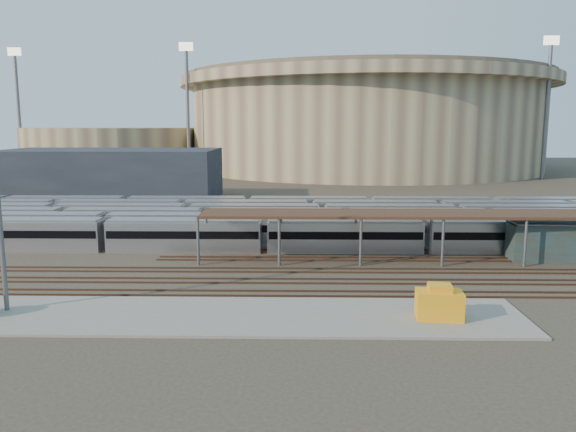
% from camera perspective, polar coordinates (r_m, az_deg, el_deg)
% --- Properties ---
extents(ground, '(420.00, 420.00, 0.00)m').
position_cam_1_polar(ground, '(58.37, -1.50, -5.36)').
color(ground, '#383026').
rests_on(ground, ground).
extents(apron, '(50.00, 9.00, 0.20)m').
position_cam_1_polar(apron, '(44.57, -8.93, -9.96)').
color(apron, gray).
rests_on(apron, ground).
extents(subway_trains, '(127.74, 23.90, 3.60)m').
position_cam_1_polar(subway_trains, '(76.15, -2.04, -0.55)').
color(subway_trains, '#ABACB0').
rests_on(subway_trains, ground).
extents(inspection_shed, '(60.30, 6.00, 5.30)m').
position_cam_1_polar(inspection_shed, '(64.21, 18.66, 0.04)').
color(inspection_shed, slate).
rests_on(inspection_shed, ground).
extents(empty_tracks, '(170.00, 9.62, 0.18)m').
position_cam_1_polar(empty_tracks, '(53.52, -1.75, -6.60)').
color(empty_tracks, '#4C3323').
rests_on(empty_tracks, ground).
extents(stadium, '(124.00, 124.00, 32.50)m').
position_cam_1_polar(stadium, '(197.74, 7.71, 9.59)').
color(stadium, tan).
rests_on(stadium, ground).
extents(secondary_arena, '(56.00, 56.00, 14.00)m').
position_cam_1_polar(secondary_arena, '(196.83, -17.56, 6.49)').
color(secondary_arena, tan).
rests_on(secondary_arena, ground).
extents(service_building, '(42.00, 20.00, 10.00)m').
position_cam_1_polar(service_building, '(118.02, -17.53, 4.04)').
color(service_building, '#1E232D').
rests_on(service_building, ground).
extents(floodlight_0, '(4.00, 1.00, 38.40)m').
position_cam_1_polar(floodlight_0, '(169.73, -10.17, 11.03)').
color(floodlight_0, slate).
rests_on(floodlight_0, ground).
extents(floodlight_1, '(4.00, 1.00, 38.40)m').
position_cam_1_polar(floodlight_1, '(197.10, -25.71, 10.00)').
color(floodlight_1, slate).
rests_on(floodlight_1, ground).
extents(floodlight_2, '(4.00, 1.00, 38.40)m').
position_cam_1_polar(floodlight_2, '(170.46, 24.82, 10.33)').
color(floodlight_2, slate).
rests_on(floodlight_2, ground).
extents(floodlight_3, '(4.00, 1.00, 38.40)m').
position_cam_1_polar(floodlight_3, '(216.91, -2.27, 10.72)').
color(floodlight_3, slate).
rests_on(floodlight_3, ground).
extents(yellow_equipment, '(3.59, 2.43, 2.13)m').
position_cam_1_polar(yellow_equipment, '(44.29, 15.10, -8.71)').
color(yellow_equipment, orange).
rests_on(yellow_equipment, apron).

